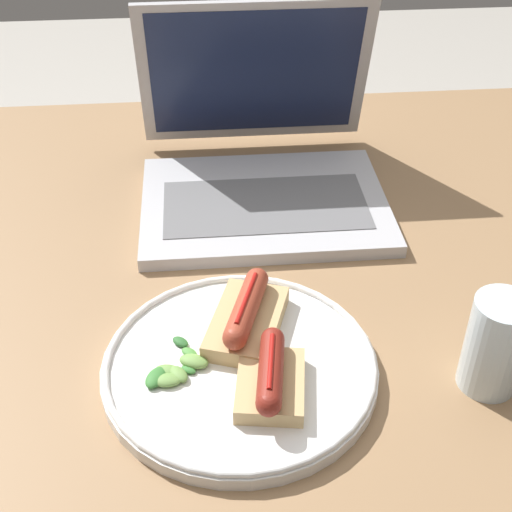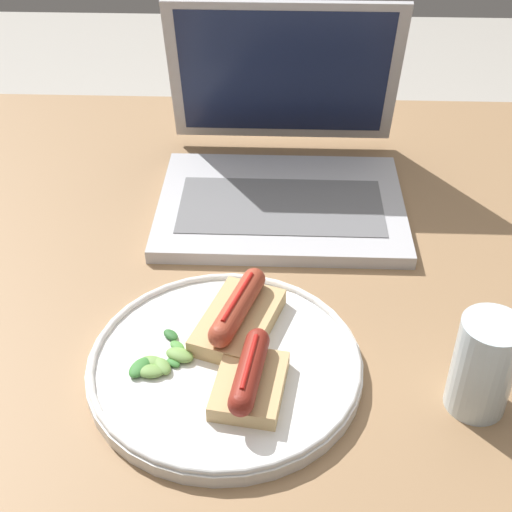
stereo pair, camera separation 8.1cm
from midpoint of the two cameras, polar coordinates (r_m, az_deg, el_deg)
The scene contains 7 objects.
desk at distance 0.99m, azimuth -3.33°, elevation -1.38°, with size 1.47×0.86×0.70m.
laptop at distance 1.01m, azimuth 4.39°, elevation 7.10°, with size 0.34×0.32×0.25m.
plate at distance 0.75m, azimuth 0.62°, elevation -8.76°, with size 0.29×0.29×0.02m.
sausage_toast_left at distance 0.71m, azimuth 2.82°, elevation -9.93°, with size 0.08×0.11×0.04m.
sausage_toast_middle at distance 0.77m, azimuth 1.57°, elevation -4.92°, with size 0.10×0.13×0.05m.
salad_pile at distance 0.75m, azimuth -4.48°, elevation -8.52°, with size 0.07×0.08×0.01m.
drinking_glass at distance 0.74m, azimuth 20.83°, elevation -8.33°, with size 0.06×0.06×0.11m.
Camera 2 is at (0.13, -0.77, 1.25)m, focal length 50.00 mm.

